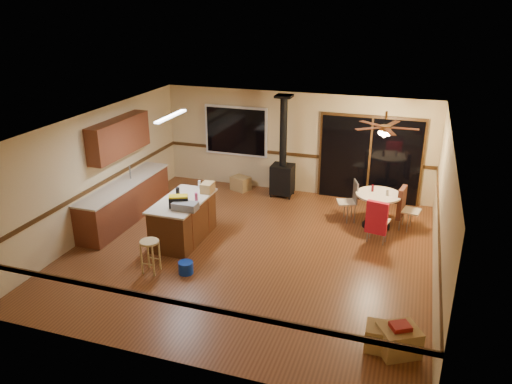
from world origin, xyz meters
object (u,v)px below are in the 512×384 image
at_px(wood_stove, 283,169).
at_px(box_under_window, 241,183).
at_px(bar_stool, 151,256).
at_px(kitchen_island, 183,220).
at_px(chair_near, 377,218).
at_px(dining_table, 378,204).
at_px(chair_left, 351,196).
at_px(blue_bucket, 186,268).
at_px(toolbox_grey, 185,206).
at_px(toolbox_black, 179,202).
at_px(box_corner_b, 381,337).
at_px(chair_right, 403,203).
at_px(box_corner_a, 399,340).

xyz_separation_m(wood_stove, box_under_window, (-1.15, 0.05, -0.55)).
bearing_deg(bar_stool, box_under_window, 88.26).
bearing_deg(wood_stove, kitchen_island, -113.09).
bearing_deg(chair_near, kitchen_island, -164.60).
relative_size(dining_table, chair_near, 1.42).
relative_size(wood_stove, chair_left, 4.88).
xyz_separation_m(blue_bucket, chair_near, (3.21, 2.31, 0.48)).
xyz_separation_m(toolbox_grey, toolbox_black, (-0.19, 0.10, 0.03)).
xyz_separation_m(bar_stool, box_corner_b, (4.26, -0.88, -0.14)).
height_order(bar_stool, box_corner_b, bar_stool).
relative_size(wood_stove, chair_right, 3.60).
height_order(chair_right, box_corner_a, chair_right).
distance_m(toolbox_black, box_corner_a, 4.91).
bearing_deg(toolbox_grey, chair_near, 22.71).
bearing_deg(chair_near, bar_stool, -147.32).
bearing_deg(box_under_window, chair_near, -28.82).
distance_m(box_under_window, box_corner_a, 6.95).
relative_size(toolbox_grey, box_corner_a, 0.90).
bearing_deg(wood_stove, chair_left, -27.32).
distance_m(wood_stove, box_corner_a, 6.27).
bearing_deg(bar_stool, kitchen_island, 90.36).
distance_m(kitchen_island, chair_left, 3.81).
bearing_deg(kitchen_island, dining_table, 27.12).
xyz_separation_m(toolbox_grey, box_corner_b, (3.99, -1.85, -0.79)).
height_order(wood_stove, toolbox_black, wood_stove).
bearing_deg(toolbox_grey, box_corner_a, -23.84).
bearing_deg(box_corner_b, wood_stove, 119.15).
distance_m(chair_left, chair_right, 1.12).
height_order(kitchen_island, wood_stove, wood_stove).
xyz_separation_m(chair_right, box_corner_b, (-0.03, -4.30, -0.41)).
relative_size(chair_right, box_corner_a, 1.29).
distance_m(kitchen_island, box_corner_b, 4.85).
relative_size(toolbox_black, chair_near, 0.54).
distance_m(bar_stool, chair_left, 4.72).
relative_size(kitchen_island, box_corner_b, 3.67).
height_order(toolbox_grey, chair_left, toolbox_grey).
distance_m(chair_right, box_under_window, 4.32).
bearing_deg(chair_left, wood_stove, 152.68).
xyz_separation_m(bar_stool, box_under_window, (0.14, 4.50, -0.14)).
height_order(kitchen_island, toolbox_black, toolbox_black).
relative_size(toolbox_black, chair_left, 0.73).
height_order(bar_stool, chair_left, chair_left).
bearing_deg(box_under_window, wood_stove, -2.48).
distance_m(toolbox_black, chair_near, 4.03).
bearing_deg(kitchen_island, chair_right, 25.15).
xyz_separation_m(toolbox_black, box_under_window, (0.05, 3.44, -0.82)).
bearing_deg(toolbox_black, wood_stove, 70.38).
distance_m(box_under_window, box_corner_b, 6.78).
bearing_deg(blue_bucket, bar_stool, -166.32).
bearing_deg(toolbox_black, chair_right, 29.23).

